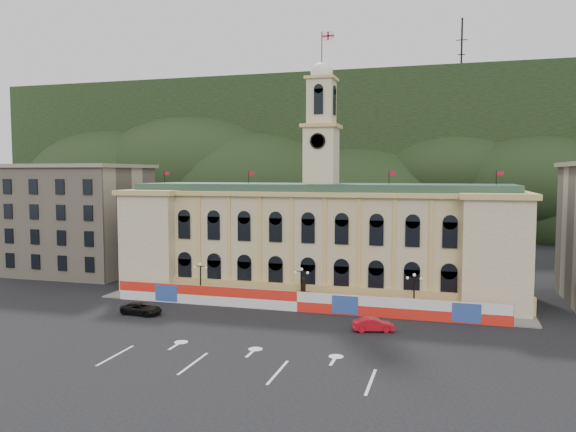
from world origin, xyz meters
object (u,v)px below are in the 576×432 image
(statue, at_px, (303,297))
(lamp_center, at_px, (301,284))
(black_suv, at_px, (142,309))
(red_sedan, at_px, (373,325))

(statue, distance_m, lamp_center, 2.14)
(statue, bearing_deg, lamp_center, -90.00)
(black_suv, bearing_deg, red_sedan, -84.38)
(lamp_center, relative_size, black_suv, 0.98)
(lamp_center, height_order, red_sedan, lamp_center)
(statue, distance_m, black_suv, 20.25)
(red_sedan, bearing_deg, statue, 31.92)
(statue, xyz_separation_m, black_suv, (-17.76, -9.72, -0.48))
(lamp_center, distance_m, black_suv, 19.93)
(lamp_center, bearing_deg, black_suv, -153.86)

